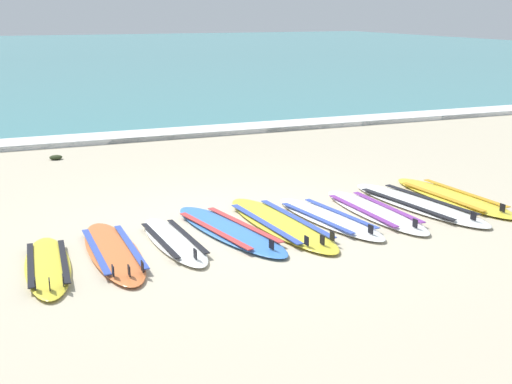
# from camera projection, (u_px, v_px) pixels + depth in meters

# --- Properties ---
(ground_plane) EXTENTS (80.00, 80.00, 0.00)m
(ground_plane) POSITION_uv_depth(u_px,v_px,m) (239.00, 221.00, 8.84)
(ground_plane) COLOR #C1B599
(sea) EXTENTS (80.00, 60.00, 0.10)m
(sea) POSITION_uv_depth(u_px,v_px,m) (33.00, 54.00, 40.90)
(sea) COLOR teal
(sea) RESTS_ON ground
(wave_foam_strip) EXTENTS (80.00, 0.88, 0.11)m
(wave_foam_strip) POSITION_uv_depth(u_px,v_px,m) (136.00, 136.00, 14.50)
(wave_foam_strip) COLOR white
(wave_foam_strip) RESTS_ON ground
(surfboard_0) EXTENTS (0.60, 1.96, 0.18)m
(surfboard_0) POSITION_uv_depth(u_px,v_px,m) (48.00, 266.00, 7.22)
(surfboard_0) COLOR yellow
(surfboard_0) RESTS_ON ground
(surfboard_1) EXTENTS (0.57, 2.24, 0.18)m
(surfboard_1) POSITION_uv_depth(u_px,v_px,m) (113.00, 251.00, 7.65)
(surfboard_1) COLOR orange
(surfboard_1) RESTS_ON ground
(surfboard_2) EXTENTS (0.59, 1.95, 0.18)m
(surfboard_2) POSITION_uv_depth(u_px,v_px,m) (174.00, 241.00, 7.99)
(surfboard_2) COLOR white
(surfboard_2) RESTS_ON ground
(surfboard_3) EXTENTS (1.07, 2.47, 0.18)m
(surfboard_3) POSITION_uv_depth(u_px,v_px,m) (229.00, 230.00, 8.39)
(surfboard_3) COLOR #3875CC
(surfboard_3) RESTS_ON ground
(surfboard_4) EXTENTS (0.87, 2.63, 0.18)m
(surfboard_4) POSITION_uv_depth(u_px,v_px,m) (280.00, 223.00, 8.65)
(surfboard_4) COLOR yellow
(surfboard_4) RESTS_ON ground
(surfboard_5) EXTENTS (0.88, 2.25, 0.18)m
(surfboard_5) POSITION_uv_depth(u_px,v_px,m) (328.00, 218.00, 8.86)
(surfboard_5) COLOR white
(surfboard_5) RESTS_ON ground
(surfboard_6) EXTENTS (0.66, 2.32, 0.18)m
(surfboard_6) POSITION_uv_depth(u_px,v_px,m) (374.00, 211.00, 9.17)
(surfboard_6) COLOR white
(surfboard_6) RESTS_ON ground
(surfboard_7) EXTENTS (1.03, 2.66, 0.18)m
(surfboard_7) POSITION_uv_depth(u_px,v_px,m) (418.00, 204.00, 9.51)
(surfboard_7) COLOR white
(surfboard_7) RESTS_ON ground
(surfboard_8) EXTENTS (0.79, 2.50, 0.18)m
(surfboard_8) POSITION_uv_depth(u_px,v_px,m) (453.00, 197.00, 9.86)
(surfboard_8) COLOR yellow
(surfboard_8) RESTS_ON ground
(seaweed_clump_near_shoreline) EXTENTS (0.24, 0.19, 0.08)m
(seaweed_clump_near_shoreline) POSITION_uv_depth(u_px,v_px,m) (56.00, 157.00, 12.46)
(seaweed_clump_near_shoreline) COLOR #2D381E
(seaweed_clump_near_shoreline) RESTS_ON ground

